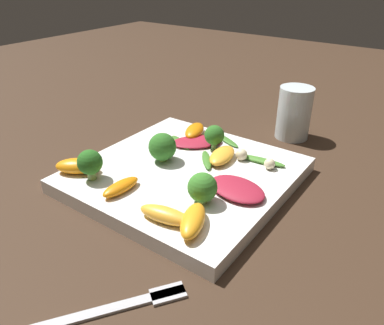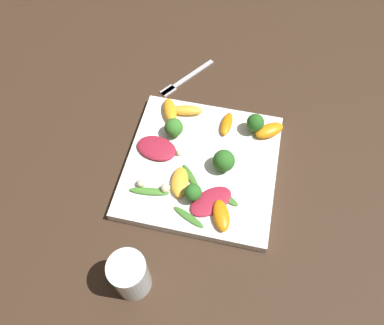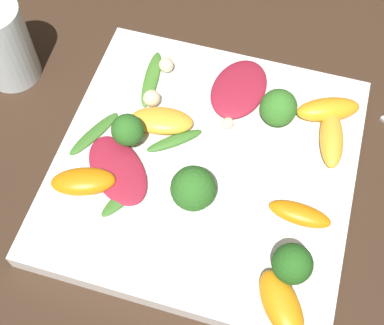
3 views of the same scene
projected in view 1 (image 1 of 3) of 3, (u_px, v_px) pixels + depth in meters
ground_plane at (185, 181)px, 0.58m from camera, size 2.40×2.40×0.00m
plate at (185, 175)px, 0.58m from camera, size 0.30×0.30×0.02m
drinking_glass at (294, 113)px, 0.70m from camera, size 0.06×0.06×0.10m
fork at (125, 304)px, 0.37m from camera, size 0.11×0.14×0.01m
radicchio_leaf_0 at (237, 189)px, 0.51m from camera, size 0.09×0.07×0.01m
radicchio_leaf_1 at (197, 142)px, 0.65m from camera, size 0.10×0.10×0.01m
orange_segment_0 at (193, 221)px, 0.44m from camera, size 0.05×0.07×0.02m
orange_segment_1 at (121, 187)px, 0.51m from camera, size 0.03×0.06×0.01m
orange_segment_2 at (165, 215)px, 0.45m from camera, size 0.07×0.04×0.02m
orange_segment_3 at (222, 155)px, 0.59m from camera, size 0.04×0.07×0.02m
orange_segment_4 at (195, 131)px, 0.67m from camera, size 0.05×0.07×0.02m
orange_segment_5 at (77, 166)px, 0.56m from camera, size 0.07×0.06×0.02m
broccoli_floret_0 at (161, 148)px, 0.58m from camera, size 0.04×0.04×0.05m
broccoli_floret_1 at (216, 136)px, 0.62m from camera, size 0.03×0.03×0.04m
broccoli_floret_2 at (90, 163)px, 0.53m from camera, size 0.04×0.04×0.05m
broccoli_floret_3 at (202, 188)px, 0.48m from camera, size 0.04×0.04×0.04m
arugula_sprig_0 at (207, 160)px, 0.59m from camera, size 0.05×0.06×0.01m
arugula_sprig_1 at (180, 142)px, 0.65m from camera, size 0.06×0.04×0.01m
arugula_sprig_2 at (228, 140)px, 0.66m from camera, size 0.07×0.04×0.00m
arugula_sprig_3 at (261, 160)px, 0.59m from camera, size 0.08×0.03×0.01m
macadamia_nut_0 at (208, 178)px, 0.54m from camera, size 0.01×0.01×0.01m
macadamia_nut_1 at (270, 164)px, 0.57m from camera, size 0.02×0.02×0.02m
macadamia_nut_2 at (241, 155)px, 0.59m from camera, size 0.02×0.02×0.02m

